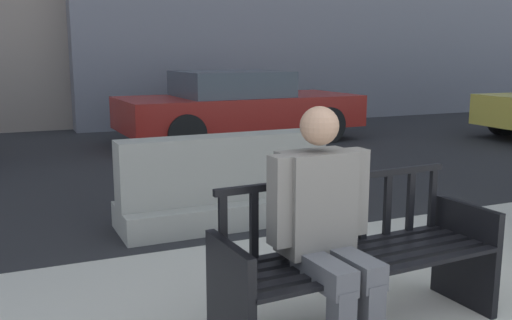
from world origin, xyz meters
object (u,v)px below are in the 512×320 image
Objects in this scene: car_sedan_far at (238,106)px; street_bench at (358,265)px; seated_person at (326,224)px; jersey_barrier_centre at (225,188)px.

street_bench is at bearing -106.21° from car_sedan_far.
seated_person is 7.34m from car_sedan_far.
jersey_barrier_centre is at bearing 89.11° from street_bench.
jersey_barrier_centre is at bearing -113.07° from car_sedan_far.
seated_person is at bearing -108.04° from car_sedan_far.
street_bench is 0.40× the size of car_sedan_far.
jersey_barrier_centre is (0.04, 2.28, -0.06)m from street_bench.
jersey_barrier_centre is 5.04m from car_sedan_far.
car_sedan_far is at bearing 66.93° from jersey_barrier_centre.
seated_person reaches higher than street_bench.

